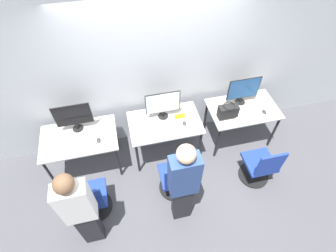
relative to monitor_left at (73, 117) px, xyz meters
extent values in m
plane|color=#4C4C51|center=(1.31, -0.52, -1.03)|extent=(20.00, 20.00, 0.00)
cube|color=#B7BCC1|center=(1.31, 0.30, 0.37)|extent=(12.00, 0.05, 2.80)
cube|color=#BCB7AD|center=(0.00, -0.17, -0.28)|extent=(1.11, 0.70, 0.02)
cylinder|color=black|center=(-0.50, -0.47, -0.66)|extent=(0.04, 0.04, 0.73)
cylinder|color=black|center=(0.50, -0.47, -0.66)|extent=(0.04, 0.04, 0.73)
cylinder|color=black|center=(-0.50, 0.13, -0.66)|extent=(0.04, 0.04, 0.73)
cylinder|color=black|center=(0.50, 0.13, -0.66)|extent=(0.04, 0.04, 0.73)
cylinder|color=black|center=(0.00, 0.00, -0.26)|extent=(0.16, 0.16, 0.01)
cylinder|color=black|center=(0.00, 0.00, -0.21)|extent=(0.04, 0.04, 0.10)
cube|color=black|center=(0.00, 0.00, 0.02)|extent=(0.53, 0.01, 0.38)
cube|color=black|center=(0.00, -0.01, 0.02)|extent=(0.50, 0.01, 0.36)
cube|color=silver|center=(0.00, -0.33, -0.26)|extent=(0.43, 0.15, 0.02)
ellipsoid|color=#333333|center=(0.29, -0.31, -0.25)|extent=(0.06, 0.09, 0.03)
cylinder|color=black|center=(0.07, -0.95, -1.01)|extent=(0.48, 0.48, 0.03)
cylinder|color=black|center=(0.07, -0.95, -0.82)|extent=(0.04, 0.04, 0.35)
cube|color=navy|center=(0.07, -0.95, -0.62)|extent=(0.44, 0.44, 0.05)
cube|color=navy|center=(0.07, -1.15, -0.38)|extent=(0.40, 0.04, 0.44)
cube|color=#232328|center=(0.04, -1.37, -0.65)|extent=(0.25, 0.16, 0.75)
cube|color=white|center=(0.04, -1.37, 0.05)|extent=(0.36, 0.20, 0.65)
sphere|color=brown|center=(0.04, -1.37, 0.49)|extent=(0.21, 0.21, 0.21)
cube|color=#BCB7AD|center=(1.31, -0.17, -0.28)|extent=(1.11, 0.70, 0.02)
cylinder|color=black|center=(0.80, -0.47, -0.66)|extent=(0.04, 0.04, 0.73)
cylinder|color=black|center=(1.81, -0.47, -0.66)|extent=(0.04, 0.04, 0.73)
cylinder|color=black|center=(0.80, 0.13, -0.66)|extent=(0.04, 0.04, 0.73)
cylinder|color=black|center=(1.81, 0.13, -0.66)|extent=(0.04, 0.04, 0.73)
cylinder|color=black|center=(1.31, -0.05, -0.26)|extent=(0.16, 0.16, 0.01)
cylinder|color=black|center=(1.31, -0.05, -0.21)|extent=(0.04, 0.04, 0.10)
cube|color=black|center=(1.31, -0.04, 0.02)|extent=(0.53, 0.01, 0.38)
cube|color=silver|center=(1.31, -0.05, 0.02)|extent=(0.50, 0.01, 0.36)
cube|color=silver|center=(1.31, -0.25, -0.26)|extent=(0.43, 0.15, 0.02)
ellipsoid|color=#333333|center=(1.59, -0.28, -0.25)|extent=(0.06, 0.09, 0.03)
cylinder|color=black|center=(1.29, -0.90, -1.01)|extent=(0.48, 0.48, 0.03)
cylinder|color=black|center=(1.29, -0.90, -0.82)|extent=(0.04, 0.04, 0.35)
cube|color=navy|center=(1.29, -0.90, -0.62)|extent=(0.44, 0.44, 0.05)
cube|color=navy|center=(1.29, -1.11, -0.38)|extent=(0.40, 0.04, 0.44)
cube|color=#232328|center=(1.28, -1.32, -0.64)|extent=(0.25, 0.16, 0.77)
cube|color=navy|center=(1.28, -1.32, 0.08)|extent=(0.36, 0.20, 0.67)
sphere|color=beige|center=(1.28, -1.32, 0.52)|extent=(0.22, 0.22, 0.22)
cube|color=#BCB7AD|center=(2.61, -0.17, -0.28)|extent=(1.11, 0.70, 0.02)
cylinder|color=black|center=(2.11, -0.47, -0.66)|extent=(0.04, 0.04, 0.73)
cylinder|color=black|center=(3.12, -0.47, -0.66)|extent=(0.04, 0.04, 0.73)
cylinder|color=black|center=(2.11, 0.13, -0.66)|extent=(0.04, 0.04, 0.73)
cylinder|color=black|center=(3.12, 0.13, -0.66)|extent=(0.04, 0.04, 0.73)
cylinder|color=black|center=(2.61, -0.03, -0.26)|extent=(0.16, 0.16, 0.01)
cylinder|color=black|center=(2.61, -0.03, -0.21)|extent=(0.04, 0.04, 0.10)
cube|color=black|center=(2.61, -0.02, 0.02)|extent=(0.53, 0.01, 0.38)
cube|color=navy|center=(2.61, -0.03, 0.02)|extent=(0.50, 0.01, 0.36)
cube|color=silver|center=(2.61, -0.33, -0.26)|extent=(0.43, 0.15, 0.02)
ellipsoid|color=#333333|center=(2.89, -0.33, -0.25)|extent=(0.06, 0.09, 0.03)
cylinder|color=black|center=(2.60, -0.99, -1.01)|extent=(0.48, 0.48, 0.03)
cylinder|color=black|center=(2.60, -0.99, -0.82)|extent=(0.04, 0.04, 0.35)
cube|color=navy|center=(2.60, -0.99, -0.62)|extent=(0.44, 0.44, 0.05)
cube|color=navy|center=(2.60, -1.19, -0.38)|extent=(0.40, 0.04, 0.44)
cube|color=black|center=(2.28, -0.28, -0.16)|extent=(0.30, 0.14, 0.22)
torus|color=black|center=(2.28, -0.28, -0.03)|extent=(0.18, 0.18, 0.01)
cube|color=yellow|center=(1.55, -0.14, -0.23)|extent=(0.16, 0.03, 0.08)
camera|label=1|loc=(0.75, -2.77, 2.78)|focal=28.00mm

